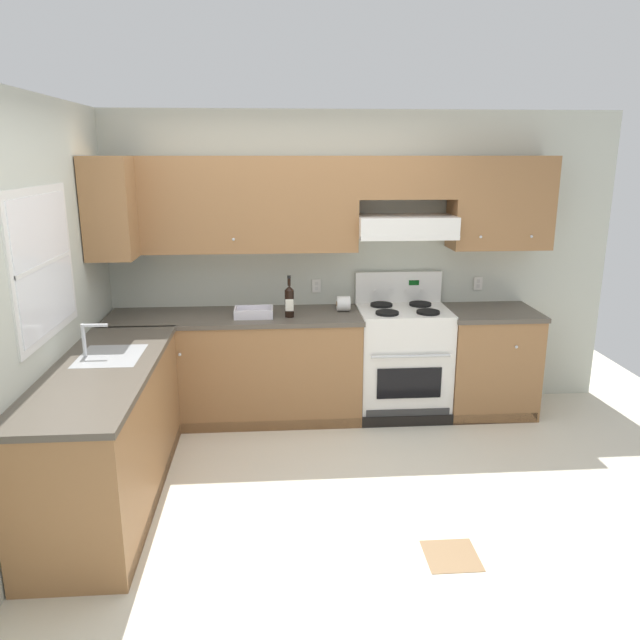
{
  "coord_description": "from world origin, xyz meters",
  "views": [
    {
      "loc": [
        -0.15,
        -3.71,
        2.19
      ],
      "look_at": [
        0.17,
        0.7,
        1.0
      ],
      "focal_mm": 34.57,
      "sensor_mm": 36.0,
      "label": 1
    }
  ],
  "objects_px": {
    "stove": "(402,360)",
    "wine_bottle": "(289,300)",
    "bowl": "(254,314)",
    "paper_towel_roll": "(343,304)"
  },
  "relations": [
    {
      "from": "stove",
      "to": "bowl",
      "type": "distance_m",
      "value": 1.34
    },
    {
      "from": "wine_bottle",
      "to": "bowl",
      "type": "distance_m",
      "value": 0.31
    },
    {
      "from": "stove",
      "to": "bowl",
      "type": "relative_size",
      "value": 3.85
    },
    {
      "from": "wine_bottle",
      "to": "paper_towel_roll",
      "type": "xyz_separation_m",
      "value": [
        0.46,
        0.16,
        -0.07
      ]
    },
    {
      "from": "stove",
      "to": "wine_bottle",
      "type": "xyz_separation_m",
      "value": [
        -0.97,
        -0.1,
        0.57
      ]
    },
    {
      "from": "paper_towel_roll",
      "to": "stove",
      "type": "bearing_deg",
      "value": -6.84
    },
    {
      "from": "stove",
      "to": "bowl",
      "type": "bearing_deg",
      "value": -176.42
    },
    {
      "from": "stove",
      "to": "wine_bottle",
      "type": "relative_size",
      "value": 3.51
    },
    {
      "from": "bowl",
      "to": "wine_bottle",
      "type": "bearing_deg",
      "value": -4.91
    },
    {
      "from": "bowl",
      "to": "paper_towel_roll",
      "type": "bearing_deg",
      "value": 10.57
    }
  ]
}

